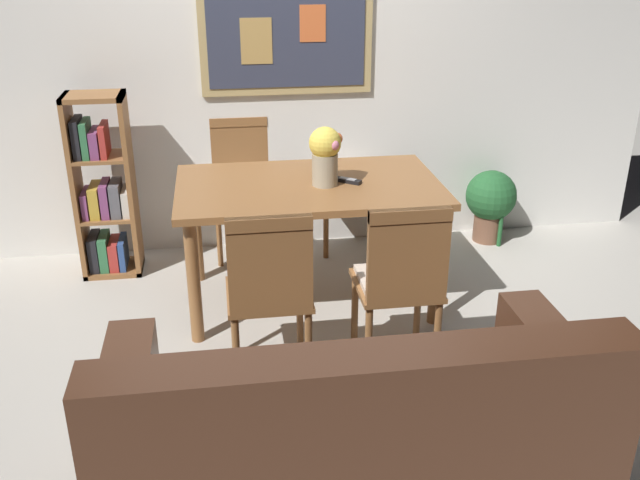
% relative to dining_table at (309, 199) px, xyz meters
% --- Properties ---
extents(ground_plane, '(12.00, 12.00, 0.00)m').
position_rel_dining_table_xyz_m(ground_plane, '(-0.09, -0.45, -0.64)').
color(ground_plane, '#B7B2A8').
extents(wall_back_with_painting, '(5.20, 0.14, 2.60)m').
position_rel_dining_table_xyz_m(wall_back_with_painting, '(-0.08, 0.93, 0.66)').
color(wall_back_with_painting, silver).
rests_on(wall_back_with_painting, ground_plane).
extents(dining_table, '(1.48, 0.89, 0.74)m').
position_rel_dining_table_xyz_m(dining_table, '(0.00, 0.00, 0.00)').
color(dining_table, brown).
rests_on(dining_table, ground_plane).
extents(dining_chair_near_right, '(0.40, 0.41, 0.91)m').
position_rel_dining_table_xyz_m(dining_chair_near_right, '(0.34, -0.80, -0.11)').
color(dining_chair_near_right, brown).
rests_on(dining_chair_near_right, ground_plane).
extents(dining_chair_far_right, '(0.40, 0.41, 0.91)m').
position_rel_dining_table_xyz_m(dining_chair_far_right, '(0.36, 0.82, -0.11)').
color(dining_chair_far_right, brown).
rests_on(dining_chair_far_right, ground_plane).
extents(dining_chair_far_left, '(0.40, 0.41, 0.91)m').
position_rel_dining_table_xyz_m(dining_chair_far_left, '(-0.35, 0.80, -0.11)').
color(dining_chair_far_left, brown).
rests_on(dining_chair_far_left, ground_plane).
extents(dining_chair_near_left, '(0.40, 0.41, 0.91)m').
position_rel_dining_table_xyz_m(dining_chair_near_left, '(-0.29, -0.80, -0.11)').
color(dining_chair_near_left, brown).
rests_on(dining_chair_near_left, ground_plane).
extents(leather_couch, '(1.80, 0.84, 0.84)m').
position_rel_dining_table_xyz_m(leather_couch, '(-0.07, -1.65, -0.33)').
color(leather_couch, '#472819').
rests_on(leather_couch, ground_plane).
extents(bookshelf, '(0.36, 0.28, 1.16)m').
position_rel_dining_table_xyz_m(bookshelf, '(-1.22, 0.58, -0.11)').
color(bookshelf, brown).
rests_on(bookshelf, ground_plane).
extents(potted_ivy, '(0.35, 0.35, 0.54)m').
position_rel_dining_table_xyz_m(potted_ivy, '(1.38, 0.69, -0.35)').
color(potted_ivy, brown).
rests_on(potted_ivy, ground_plane).
extents(flower_vase, '(0.19, 0.19, 0.33)m').
position_rel_dining_table_xyz_m(flower_vase, '(0.09, -0.04, 0.28)').
color(flower_vase, tan).
rests_on(flower_vase, dining_table).
extents(tv_remote, '(0.15, 0.13, 0.02)m').
position_rel_dining_table_xyz_m(tv_remote, '(0.22, -0.02, 0.11)').
color(tv_remote, black).
rests_on(tv_remote, dining_table).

